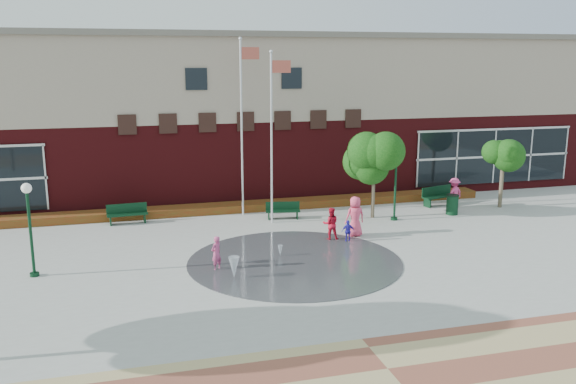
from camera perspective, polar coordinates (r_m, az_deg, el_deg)
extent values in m
plane|color=#666056|center=(21.35, 2.85, -9.07)|extent=(120.00, 120.00, 0.00)
cube|color=#A8A8A0|center=(24.96, 0.00, -5.83)|extent=(46.00, 18.00, 0.01)
cylinder|color=#383A3D|center=(24.04, 0.63, -6.55)|extent=(8.40, 8.40, 0.01)
cube|color=#540E12|center=(37.32, -5.46, 3.77)|extent=(44.00, 10.00, 4.50)
cube|color=tan|center=(36.92, -5.60, 10.69)|extent=(44.00, 10.00, 4.50)
cube|color=slate|center=(36.93, -5.68, 14.26)|extent=(44.40, 10.40, 0.30)
cube|color=black|center=(38.29, 18.69, 3.18)|extent=(10.00, 0.12, 3.19)
cube|color=black|center=(31.59, -8.58, 10.41)|extent=(1.10, 0.10, 1.10)
cube|color=black|center=(32.56, 0.34, 10.60)|extent=(1.10, 0.10, 1.10)
cube|color=#A5100C|center=(32.07, -3.57, -1.73)|extent=(26.00, 1.20, 0.40)
cylinder|color=silver|center=(30.39, -4.36, 5.81)|extent=(0.11, 0.11, 8.69)
sphere|color=silver|center=(30.21, -4.50, 14.13)|extent=(0.17, 0.17, 0.17)
cube|color=#C35444|center=(30.34, -3.59, 12.83)|extent=(0.95, 0.12, 0.58)
cylinder|color=silver|center=(28.80, -1.56, 4.85)|extent=(0.10, 0.10, 8.06)
sphere|color=silver|center=(28.55, -1.60, 13.00)|extent=(0.17, 0.17, 0.17)
cube|color=#C35444|center=(28.65, -0.66, 11.66)|extent=(0.93, 0.06, 0.57)
cylinder|color=#0C311A|center=(23.88, -22.92, -3.75)|extent=(0.11, 0.11, 3.14)
cylinder|color=#0C311A|center=(24.32, -22.63, -7.15)|extent=(0.33, 0.33, 0.15)
sphere|color=white|center=(23.49, -23.28, 0.33)|extent=(0.37, 0.37, 0.37)
cylinder|color=#0C311A|center=(30.16, 10.00, 0.22)|extent=(0.11, 0.11, 3.10)
cylinder|color=#0C311A|center=(30.50, 9.89, -2.49)|extent=(0.33, 0.33, 0.15)
sphere|color=white|center=(29.85, 10.12, 3.44)|extent=(0.36, 0.36, 0.36)
cube|color=#0C311A|center=(30.29, -14.80, -2.03)|extent=(1.95, 0.67, 0.06)
cube|color=#0C311A|center=(30.46, -14.86, -1.48)|extent=(1.91, 0.19, 0.48)
cube|color=#0C311A|center=(30.16, -0.48, -1.79)|extent=(1.75, 0.78, 0.06)
cube|color=#0C311A|center=(30.30, -0.51, -1.30)|extent=(1.67, 0.36, 0.42)
cube|color=#0C311A|center=(33.92, 13.98, -0.40)|extent=(2.13, 1.08, 0.07)
cube|color=#0C311A|center=(34.04, 13.71, 0.11)|extent=(2.00, 0.58, 0.51)
cylinder|color=#0C311A|center=(32.12, 15.11, -1.20)|extent=(0.60, 0.60, 1.00)
cylinder|color=black|center=(32.00, 15.17, -0.30)|extent=(0.64, 0.64, 0.06)
cylinder|color=brown|center=(30.50, 7.97, -0.09)|extent=(0.17, 0.17, 2.56)
cylinder|color=brown|center=(34.31, 19.32, 0.55)|extent=(0.21, 0.21, 2.37)
cone|color=white|center=(22.35, -5.05, -8.11)|extent=(0.41, 0.41, 0.80)
cone|color=white|center=(24.64, -0.74, -6.08)|extent=(0.20, 0.20, 0.45)
imported|color=#CE4A81|center=(23.13, -6.73, -5.70)|extent=(0.57, 0.55, 1.32)
imported|color=red|center=(26.77, 4.02, -2.98)|extent=(0.79, 0.67, 1.45)
imported|color=#ED476C|center=(27.34, 6.29, -2.29)|extent=(0.92, 0.63, 1.82)
imported|color=#2F24BA|center=(26.57, 5.64, -3.66)|extent=(0.59, 0.28, 0.97)
imported|color=#F0448B|center=(33.55, 15.28, -0.09)|extent=(1.19, 0.92, 1.63)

